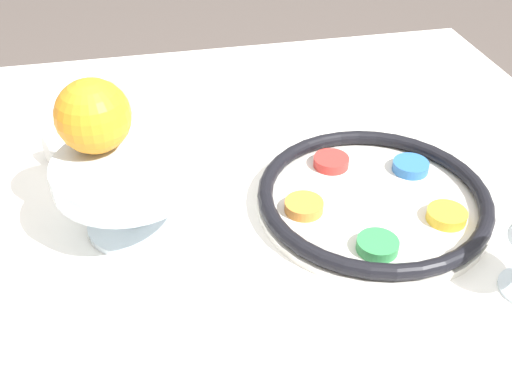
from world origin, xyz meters
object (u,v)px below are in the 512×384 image
at_px(fruit_stand, 128,178).
at_px(bread_plate, 114,102).
at_px(seder_plate, 373,198).
at_px(orange_fruit, 93,116).
at_px(napkin_roll, 110,131).

height_order(fruit_stand, bread_plate, fruit_stand).
height_order(seder_plate, fruit_stand, fruit_stand).
bearing_deg(seder_plate, fruit_stand, -4.62).
relative_size(seder_plate, orange_fruit, 3.41).
distance_m(orange_fruit, napkin_roll, 0.21).
bearing_deg(bread_plate, napkin_roll, 87.14).
relative_size(fruit_stand, napkin_roll, 0.89).
relative_size(seder_plate, napkin_roll, 1.54).
bearing_deg(napkin_roll, orange_fruit, 88.29).
bearing_deg(bread_plate, fruit_stand, 93.26).
bearing_deg(bread_plate, seder_plate, 133.38).
height_order(orange_fruit, bread_plate, orange_fruit).
relative_size(orange_fruit, napkin_roll, 0.45).
distance_m(bread_plate, napkin_roll, 0.12).
bearing_deg(napkin_roll, bread_plate, -92.86).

